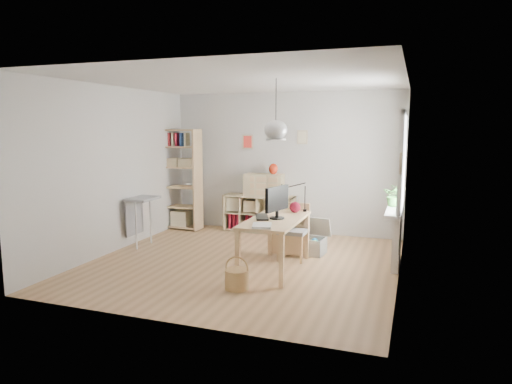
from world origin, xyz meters
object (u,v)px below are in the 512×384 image
(storage_chest, at_px, (310,242))
(monitor, at_px, (277,201))
(cube_shelf, at_px, (259,216))
(drawer_chest, at_px, (264,185))
(desk, at_px, (275,225))
(chair, at_px, (294,228))
(tall_bookshelf, at_px, (180,175))

(storage_chest, bearing_deg, monitor, -96.63)
(cube_shelf, xyz_separation_m, drawer_chest, (0.12, -0.04, 0.63))
(desk, relative_size, chair, 1.74)
(cube_shelf, distance_m, drawer_chest, 0.65)
(tall_bookshelf, xyz_separation_m, monitor, (2.61, -1.95, -0.08))
(chair, xyz_separation_m, monitor, (-0.09, -0.63, 0.52))
(cube_shelf, height_order, monitor, monitor)
(cube_shelf, relative_size, drawer_chest, 1.88)
(drawer_chest, bearing_deg, chair, -59.57)
(tall_bookshelf, bearing_deg, chair, -25.99)
(cube_shelf, bearing_deg, desk, -65.39)
(storage_chest, bearing_deg, tall_bookshelf, 169.43)
(desk, distance_m, chair, 0.66)
(chair, bearing_deg, drawer_chest, 124.14)
(storage_chest, relative_size, drawer_chest, 0.88)
(storage_chest, xyz_separation_m, drawer_chest, (-1.18, 1.16, 0.75))
(cube_shelf, distance_m, tall_bookshelf, 1.77)
(chair, distance_m, storage_chest, 0.53)
(desk, bearing_deg, tall_bookshelf, 142.99)
(storage_chest, xyz_separation_m, monitor, (-0.25, -1.03, 0.83))
(tall_bookshelf, xyz_separation_m, storage_chest, (2.87, -0.92, -0.91))
(tall_bookshelf, distance_m, monitor, 3.26)
(cube_shelf, height_order, drawer_chest, drawer_chest)
(drawer_chest, bearing_deg, monitor, -69.75)
(cube_shelf, bearing_deg, storage_chest, -42.78)
(monitor, bearing_deg, drawer_chest, 128.68)
(chair, relative_size, drawer_chest, 1.16)
(desk, xyz_separation_m, storage_chest, (0.28, 1.03, -0.47))
(tall_bookshelf, height_order, monitor, tall_bookshelf)
(drawer_chest, bearing_deg, storage_chest, -47.24)
(monitor, bearing_deg, chair, 97.84)
(cube_shelf, bearing_deg, drawer_chest, -18.31)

